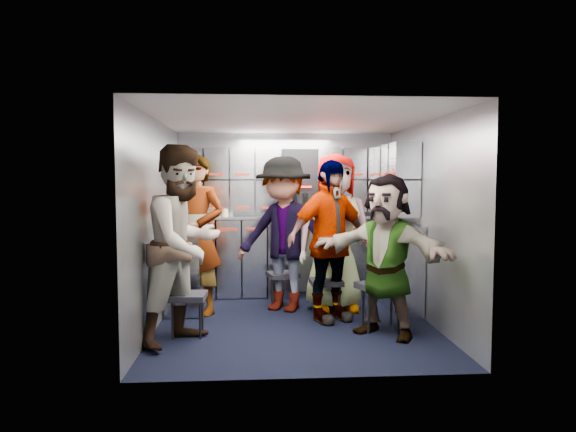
{
  "coord_description": "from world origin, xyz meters",
  "views": [
    {
      "loc": [
        -0.41,
        -5.24,
        1.49
      ],
      "look_at": [
        -0.04,
        0.35,
        1.09
      ],
      "focal_mm": 32.0,
      "sensor_mm": 36.0,
      "label": 1
    }
  ],
  "objects": [
    {
      "name": "bottle_left",
      "position": [
        -0.85,
        1.24,
        1.14
      ],
      "size": [
        0.06,
        0.06,
        0.22
      ],
      "primitive_type": "cylinder",
      "color": "white",
      "rests_on": "counter"
    },
    {
      "name": "bottle_mid",
      "position": [
        -0.7,
        1.24,
        1.17
      ],
      "size": [
        0.06,
        0.06,
        0.27
      ],
      "primitive_type": "cylinder",
      "color": "white",
      "rests_on": "counter"
    },
    {
      "name": "bottle_right",
      "position": [
        0.48,
        1.24,
        1.16
      ],
      "size": [
        0.07,
        0.07,
        0.27
      ],
      "primitive_type": "cylinder",
      "color": "white",
      "rests_on": "counter"
    },
    {
      "name": "floor",
      "position": [
        0.0,
        0.0,
        0.0
      ],
      "size": [
        3.0,
        3.0,
        0.0
      ],
      "primitive_type": "plane",
      "color": "black",
      "rests_on": "ground"
    },
    {
      "name": "cup_left",
      "position": [
        -0.78,
        1.23,
        1.08
      ],
      "size": [
        0.08,
        0.08,
        0.1
      ],
      "primitive_type": "cylinder",
      "color": "#C5B18B",
      "rests_on": "counter"
    },
    {
      "name": "jump_seat_near_right",
      "position": [
        0.84,
        -0.3,
        0.41
      ],
      "size": [
        0.51,
        0.5,
        0.47
      ],
      "rotation": [
        0.0,
        0.0,
        0.38
      ],
      "color": "black",
      "rests_on": "ground"
    },
    {
      "name": "jump_seat_mid_right",
      "position": [
        0.37,
        0.25,
        0.36
      ],
      "size": [
        0.35,
        0.34,
        0.4
      ],
      "rotation": [
        0.0,
        0.0,
        0.04
      ],
      "color": "black",
      "rests_on": "ground"
    },
    {
      "name": "cart_bank_left",
      "position": [
        -1.19,
        0.56,
        0.49
      ],
      "size": [
        0.38,
        0.76,
        0.99
      ],
      "primitive_type": "cube",
      "color": "#9599A4",
      "rests_on": "ground"
    },
    {
      "name": "jump_seat_near_left",
      "position": [
        -1.05,
        -0.37,
        0.36
      ],
      "size": [
        0.36,
        0.35,
        0.41
      ],
      "rotation": [
        0.0,
        0.0,
        -0.05
      ],
      "color": "black",
      "rests_on": "ground"
    },
    {
      "name": "attendant_arc_c",
      "position": [
        0.51,
        0.51,
        0.89
      ],
      "size": [
        0.93,
        0.66,
        1.79
      ],
      "primitive_type": "imported",
      "rotation": [
        0.0,
        0.0,
        0.11
      ],
      "color": "black",
      "rests_on": "ground"
    },
    {
      "name": "attendant_arc_b",
      "position": [
        -0.08,
        0.55,
        0.88
      ],
      "size": [
        1.31,
        1.11,
        1.75
      ],
      "primitive_type": "imported",
      "rotation": [
        0.0,
        0.0,
        -0.5
      ],
      "color": "black",
      "rests_on": "ground"
    },
    {
      "name": "wall_right",
      "position": [
        1.4,
        0.0,
        1.05
      ],
      "size": [
        0.04,
        3.0,
        2.1
      ],
      "primitive_type": "cube",
      "color": "gray",
      "rests_on": "ground"
    },
    {
      "name": "red_latch_strip",
      "position": [
        0.0,
        1.09,
        0.88
      ],
      "size": [
        2.6,
        0.02,
        0.03
      ],
      "primitive_type": "cube",
      "color": "#A72513",
      "rests_on": "cart_bank_back"
    },
    {
      "name": "locker_bank_back",
      "position": [
        0.0,
        1.35,
        1.49
      ],
      "size": [
        2.68,
        0.28,
        0.82
      ],
      "primitive_type": "cube",
      "color": "#9599A4",
      "rests_on": "wall_back"
    },
    {
      "name": "cart_bank_back",
      "position": [
        0.0,
        1.29,
        0.49
      ],
      "size": [
        2.68,
        0.38,
        0.99
      ],
      "primitive_type": "cube",
      "color": "#9599A4",
      "rests_on": "ground"
    },
    {
      "name": "wall_left",
      "position": [
        -1.4,
        0.0,
        1.05
      ],
      "size": [
        0.04,
        3.0,
        2.1
      ],
      "primitive_type": "cube",
      "color": "gray",
      "rests_on": "ground"
    },
    {
      "name": "attendant_standing",
      "position": [
        -1.05,
        0.45,
        0.89
      ],
      "size": [
        0.76,
        0.65,
        1.77
      ],
      "primitive_type": "imported",
      "rotation": [
        0.0,
        0.0,
        -0.42
      ],
      "color": "black",
      "rests_on": "ground"
    },
    {
      "name": "ceiling",
      "position": [
        0.0,
        0.0,
        2.1
      ],
      "size": [
        2.8,
        3.0,
        0.02
      ],
      "primitive_type": "cube",
      "color": "silver",
      "rests_on": "wall_back"
    },
    {
      "name": "attendant_arc_d",
      "position": [
        0.37,
        0.07,
        0.85
      ],
      "size": [
        1.07,
        0.83,
        1.7
      ],
      "primitive_type": "imported",
      "rotation": [
        0.0,
        0.0,
        0.48
      ],
      "color": "black",
      "rests_on": "ground"
    },
    {
      "name": "cup_right",
      "position": [
        0.49,
        1.23,
        1.07
      ],
      "size": [
        0.09,
        0.09,
        0.09
      ],
      "primitive_type": "cylinder",
      "color": "#C5B18B",
      "rests_on": "counter"
    },
    {
      "name": "right_cabinet",
      "position": [
        1.25,
        0.6,
        0.5
      ],
      "size": [
        0.28,
        1.2,
        1.0
      ],
      "primitive_type": "cube",
      "color": "#9599A4",
      "rests_on": "ground"
    },
    {
      "name": "jump_seat_center",
      "position": [
        0.51,
        0.69,
        0.38
      ],
      "size": [
        0.38,
        0.36,
        0.43
      ],
      "rotation": [
        0.0,
        0.0,
        0.03
      ],
      "color": "black",
      "rests_on": "ground"
    },
    {
      "name": "jump_seat_mid_left",
      "position": [
        -0.08,
        0.73,
        0.35
      ],
      "size": [
        0.4,
        0.39,
        0.4
      ],
      "rotation": [
        0.0,
        0.0,
        0.24
      ],
      "color": "black",
      "rests_on": "ground"
    },
    {
      "name": "coffee_niche",
      "position": [
        0.18,
        1.41,
        1.47
      ],
      "size": [
        0.46,
        0.16,
        0.84
      ],
      "primitive_type": null,
      "color": "black",
      "rests_on": "wall_back"
    },
    {
      "name": "locker_bank_right",
      "position": [
        1.25,
        0.7,
        1.49
      ],
      "size": [
        0.28,
        1.0,
        0.82
      ],
      "primitive_type": "cube",
      "color": "#9599A4",
      "rests_on": "wall_right"
    },
    {
      "name": "counter",
      "position": [
        0.0,
        1.29,
        1.01
      ],
      "size": [
        2.68,
        0.42,
        0.03
      ],
      "primitive_type": "cube",
      "color": "silver",
      "rests_on": "cart_bank_back"
    },
    {
      "name": "wall_back",
      "position": [
        0.0,
        1.5,
        1.05
      ],
      "size": [
        2.8,
        0.04,
        2.1
      ],
      "primitive_type": "cube",
      "color": "gray",
      "rests_on": "ground"
    },
    {
      "name": "attendant_arc_a",
      "position": [
        -1.05,
        -0.55,
        0.9
      ],
      "size": [
        1.07,
        1.11,
        1.81
      ],
      "primitive_type": "imported",
      "rotation": [
        0.0,
        0.0,
        0.94
      ],
      "color": "black",
      "rests_on": "ground"
    },
    {
      "name": "attendant_arc_e",
      "position": [
        0.84,
        -0.48,
        0.78
      ],
      "size": [
        1.39,
        1.29,
        1.55
      ],
      "primitive_type": "imported",
      "rotation": [
        0.0,
        0.0,
        -0.72
      ],
      "color": "black",
      "rests_on": "ground"
    }
  ]
}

